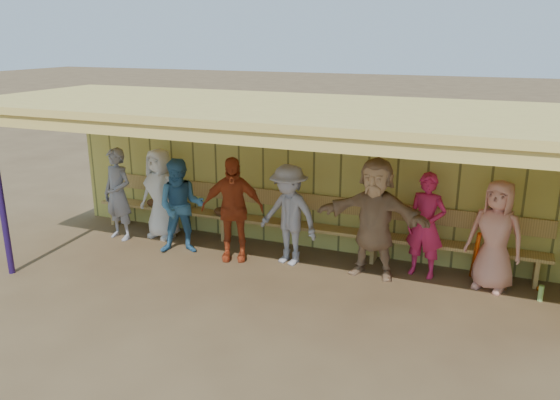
# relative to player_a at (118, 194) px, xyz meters

# --- Properties ---
(ground) EXTENTS (90.00, 90.00, 0.00)m
(ground) POSITION_rel_player_a_xyz_m (3.01, -0.42, -0.80)
(ground) COLOR brown
(ground) RESTS_ON ground
(player_a) EXTENTS (0.64, 0.48, 1.59)m
(player_a) POSITION_rel_player_a_xyz_m (0.00, 0.00, 0.00)
(player_a) COLOR gray
(player_a) RESTS_ON ground
(player_b) EXTENTS (0.83, 0.60, 1.57)m
(player_b) POSITION_rel_player_a_xyz_m (0.63, 0.34, -0.01)
(player_b) COLOR white
(player_b) RESTS_ON ground
(player_c) EXTENTS (0.93, 0.84, 1.55)m
(player_c) POSITION_rel_player_a_xyz_m (1.34, -0.15, -0.02)
(player_c) COLOR teal
(player_c) RESTS_ON ground
(player_d) EXTENTS (1.04, 0.70, 1.64)m
(player_d) POSITION_rel_player_a_xyz_m (2.22, -0.08, 0.03)
(player_d) COLOR #B3411C
(player_d) RESTS_ON ground
(player_e) EXTENTS (1.13, 0.83, 1.56)m
(player_e) POSITION_rel_player_a_xyz_m (3.10, 0.08, -0.01)
(player_e) COLOR #97959D
(player_e) RESTS_ON ground
(player_f) EXTENTS (1.67, 0.62, 1.76)m
(player_f) POSITION_rel_player_a_xyz_m (4.40, 0.12, 0.09)
(player_f) COLOR tan
(player_f) RESTS_ON ground
(player_g) EXTENTS (0.63, 0.47, 1.55)m
(player_g) POSITION_rel_player_a_xyz_m (5.09, 0.39, -0.02)
(player_g) COLOR #C9204F
(player_g) RESTS_ON ground
(player_h) EXTENTS (0.87, 0.70, 1.55)m
(player_h) POSITION_rel_player_a_xyz_m (6.03, 0.31, -0.02)
(player_h) COLOR #E3957F
(player_h) RESTS_ON ground
(dugout_structure) EXTENTS (8.80, 3.20, 2.50)m
(dugout_structure) POSITION_rel_player_a_xyz_m (3.40, 0.27, 0.90)
(dugout_structure) COLOR #C5BD54
(dugout_structure) RESTS_ON ground
(bench) EXTENTS (7.60, 0.34, 0.93)m
(bench) POSITION_rel_player_a_xyz_m (3.01, 0.70, -0.27)
(bench) COLOR tan
(bench) RESTS_ON ground
(dugout_equipment) EXTENTS (6.54, 0.62, 0.80)m
(dugout_equipment) POSITION_rel_player_a_xyz_m (1.87, 0.57, -0.31)
(dugout_equipment) COLOR orange
(dugout_equipment) RESTS_ON ground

